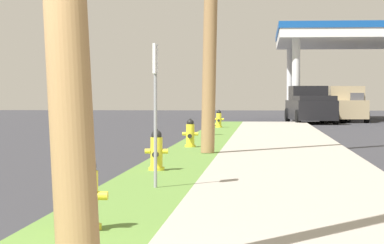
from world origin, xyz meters
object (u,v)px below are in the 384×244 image
Objects in this scene: street_sign_post at (155,85)px; fire_hydrant_second at (156,152)px; truck_tan_on_apron at (341,105)px; car_white_by_near_pump at (336,108)px; truck_black_at_forecourt at (310,106)px; fire_hydrant_nearest at (87,198)px; fire_hydrant_fifth at (219,120)px; fire_hydrant_third at (190,135)px; fire_hydrant_fourth at (210,125)px.

fire_hydrant_second is at bearing 96.66° from street_sign_post.
truck_tan_on_apron is (5.90, 36.56, -0.72)m from street_sign_post.
street_sign_post is 40.65m from car_white_by_near_pump.
street_sign_post is at bearing -96.85° from truck_black_at_forecourt.
truck_tan_on_apron is at bearing 80.83° from street_sign_post.
fire_hydrant_nearest is 28.31m from fire_hydrant_fifth.
fire_hydrant_third and fire_hydrant_fourth have the same top height.
truck_black_at_forecourt is at bearing 83.61° from fire_hydrant_nearest.
fire_hydrant_fifth is at bearing -116.61° from truck_tan_on_apron.
truck_black_at_forecourt is at bearing -122.67° from truck_tan_on_apron.
truck_black_at_forecourt is (4.33, 9.46, 0.47)m from fire_hydrant_fifth.
street_sign_post is at bearing 87.36° from fire_hydrant_nearest.
street_sign_post reaches higher than fire_hydrant_fourth.
truck_tan_on_apron is at bearing -90.33° from car_white_by_near_pump.
fire_hydrant_nearest is 0.35× the size of street_sign_post.
truck_black_at_forecourt is at bearing 83.15° from street_sign_post.
street_sign_post reaches higher than truck_tan_on_apron.
fire_hydrant_second is at bearing -90.15° from fire_hydrant_fifth.
car_white_by_near_pump is at bearing 89.67° from truck_tan_on_apron.
truck_tan_on_apron reaches higher than fire_hydrant_fifth.
fire_hydrant_second is at bearing -100.53° from truck_tan_on_apron.
fire_hydrant_nearest and fire_hydrant_fifth have the same top height.
car_white_by_near_pump reaches higher than fire_hydrant_fourth.
fire_hydrant_fourth is 23.83m from car_white_by_near_pump.
car_white_by_near_pump is at bearing 81.62° from street_sign_post.
fire_hydrant_fifth is 0.13× the size of truck_tan_on_apron.
fire_hydrant_second is 34.20m from truck_tan_on_apron.
fire_hydrant_second is at bearing -90.38° from fire_hydrant_fourth.
car_white_by_near_pump is (6.18, 23.01, 0.28)m from fire_hydrant_fourth.
car_white_by_near_pump is 0.81× the size of truck_tan_on_apron.
truck_black_at_forecourt is (4.37, 23.52, 0.47)m from fire_hydrant_third.
fire_hydrant_nearest is at bearing -96.39° from truck_black_at_forecourt.
fire_hydrant_nearest is 4.29m from street_sign_post.
truck_black_at_forecourt is (4.29, 16.46, 0.47)m from fire_hydrant_fourth.
car_white_by_near_pump reaches higher than fire_hydrant_fifth.
car_white_by_near_pump is at bearing 74.98° from fire_hydrant_fourth.
fire_hydrant_third is at bearing 91.85° from street_sign_post.
street_sign_post is at bearing -88.15° from fire_hydrant_third.
fire_hydrant_fourth is at bearing 90.83° from street_sign_post.
fire_hydrant_fifth is (-0.04, 7.00, 0.00)m from fire_hydrant_fourth.
car_white_by_near_pump is 3.65m from truck_tan_on_apron.
fire_hydrant_fifth is (0.06, 21.26, 0.00)m from fire_hydrant_second.
car_white_by_near_pump is at bearing 82.14° from fire_hydrant_nearest.
fire_hydrant_third is 14.07m from fire_hydrant_fifth.
fire_hydrant_second and fire_hydrant_third have the same top height.
truck_black_at_forecourt reaches higher than fire_hydrant_second.
fire_hydrant_nearest is at bearing -89.84° from fire_hydrant_fourth.
fire_hydrant_fifth is at bearing -111.22° from car_white_by_near_pump.
fire_hydrant_third is at bearing 89.88° from fire_hydrant_second.
fire_hydrant_second is 31.03m from truck_black_at_forecourt.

